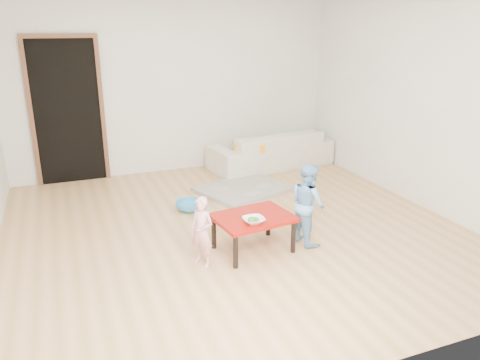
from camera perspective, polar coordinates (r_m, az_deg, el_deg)
floor at (r=5.41m, az=-0.78°, el=-5.90°), size 5.00×5.00×0.01m
back_wall at (r=7.38m, az=-7.86°, el=11.07°), size 5.00×0.02×2.60m
right_wall at (r=6.33m, az=21.09°, el=8.79°), size 0.02×5.00×2.60m
doorway at (r=7.19m, az=-20.29°, el=7.70°), size 1.02×0.08×2.11m
sofa at (r=7.63m, az=3.81°, el=3.73°), size 2.09×1.04×0.59m
cushion at (r=7.21m, az=1.07°, el=4.16°), size 0.56×0.53×0.12m
red_table at (r=4.84m, az=1.62°, el=-6.49°), size 0.84×0.67×0.38m
bowl at (r=4.59m, az=1.68°, el=-4.94°), size 0.21×0.21×0.05m
broccoli at (r=4.59m, az=1.68°, el=-4.92°), size 0.12×0.12×0.06m
child_pink at (r=4.51m, az=-4.68°, el=-6.30°), size 0.28×0.30×0.70m
child_blue at (r=4.99m, az=8.27°, el=-2.85°), size 0.35×0.44×0.87m
basin at (r=5.93m, az=-6.14°, el=-3.16°), size 0.36×0.36×0.11m
blanket at (r=6.57m, az=0.38°, el=-1.13°), size 1.39×1.27×0.06m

